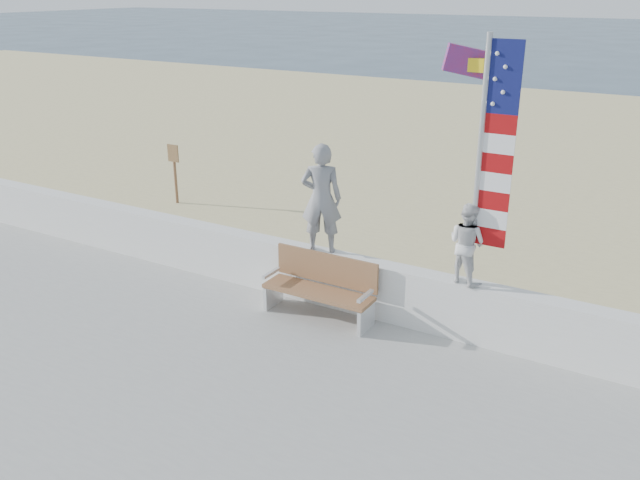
# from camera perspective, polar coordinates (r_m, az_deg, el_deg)

# --- Properties ---
(ground) EXTENTS (220.00, 220.00, 0.00)m
(ground) POSITION_cam_1_polar(r_m,az_deg,el_deg) (10.06, -6.26, -10.19)
(ground) COLOR #2A4154
(ground) RESTS_ON ground
(sand) EXTENTS (90.00, 40.00, 0.08)m
(sand) POSITION_cam_1_polar(r_m,az_deg,el_deg) (17.47, 11.41, 3.38)
(sand) COLOR beige
(sand) RESTS_ON ground
(seawall) EXTENTS (30.00, 0.35, 0.90)m
(seawall) POSITION_cam_1_polar(r_m,az_deg,el_deg) (11.24, -0.37, -2.93)
(seawall) COLOR white
(seawall) RESTS_ON boardwalk
(adult) EXTENTS (0.77, 0.66, 1.78)m
(adult) POSITION_cam_1_polar(r_m,az_deg,el_deg) (10.72, 0.11, 3.52)
(adult) COLOR gray
(adult) RESTS_ON seawall
(child) EXTENTS (0.70, 0.63, 1.20)m
(child) POSITION_cam_1_polar(r_m,az_deg,el_deg) (9.90, 12.27, -0.27)
(child) COLOR silver
(child) RESTS_ON seawall
(bench) EXTENTS (1.80, 0.57, 1.00)m
(bench) POSITION_cam_1_polar(r_m,az_deg,el_deg) (10.69, 0.09, -3.90)
(bench) COLOR #9A6843
(bench) RESTS_ON boardwalk
(flag) EXTENTS (0.50, 0.08, 3.50)m
(flag) POSITION_cam_1_polar(r_m,az_deg,el_deg) (9.46, 14.04, 6.95)
(flag) COLOR silver
(flag) RESTS_ON seawall
(parafoil_kite) EXTENTS (1.02, 0.69, 0.70)m
(parafoil_kite) POSITION_cam_1_polar(r_m,az_deg,el_deg) (13.74, 12.54, 14.42)
(parafoil_kite) COLOR red
(parafoil_kite) RESTS_ON ground
(sign) EXTENTS (0.32, 0.07, 1.46)m
(sign) POSITION_cam_1_polar(r_m,az_deg,el_deg) (16.85, -12.15, 5.89)
(sign) COLOR brown
(sign) RESTS_ON sand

